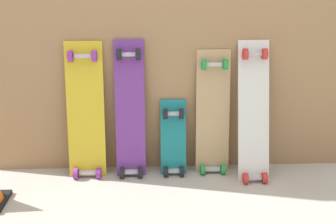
{
  "coord_description": "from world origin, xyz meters",
  "views": [
    {
      "loc": [
        -0.12,
        -2.66,
        1.28
      ],
      "look_at": [
        0.0,
        -0.07,
        0.43
      ],
      "focal_mm": 46.68,
      "sensor_mm": 36.0,
      "label": 1
    }
  ],
  "objects_px": {
    "skateboard_purple": "(130,114)",
    "skateboard_teal": "(173,142)",
    "skateboard_yellow": "(86,115)",
    "skateboard_white": "(254,116)",
    "skateboard_natural": "(213,117)"
  },
  "relations": [
    {
      "from": "skateboard_yellow",
      "to": "skateboard_teal",
      "type": "height_order",
      "value": "skateboard_yellow"
    },
    {
      "from": "skateboard_natural",
      "to": "skateboard_purple",
      "type": "bearing_deg",
      "value": -178.32
    },
    {
      "from": "skateboard_purple",
      "to": "skateboard_white",
      "type": "height_order",
      "value": "skateboard_purple"
    },
    {
      "from": "skateboard_purple",
      "to": "skateboard_teal",
      "type": "distance_m",
      "value": 0.34
    },
    {
      "from": "skateboard_purple",
      "to": "skateboard_natural",
      "type": "relative_size",
      "value": 1.07
    },
    {
      "from": "skateboard_white",
      "to": "skateboard_teal",
      "type": "bearing_deg",
      "value": 173.64
    },
    {
      "from": "skateboard_purple",
      "to": "skateboard_teal",
      "type": "relative_size",
      "value": 1.71
    },
    {
      "from": "skateboard_yellow",
      "to": "skateboard_teal",
      "type": "bearing_deg",
      "value": -0.74
    },
    {
      "from": "skateboard_purple",
      "to": "skateboard_teal",
      "type": "height_order",
      "value": "skateboard_purple"
    },
    {
      "from": "skateboard_purple",
      "to": "skateboard_white",
      "type": "relative_size",
      "value": 1.0
    },
    {
      "from": "skateboard_yellow",
      "to": "skateboard_natural",
      "type": "xyz_separation_m",
      "value": [
        0.81,
        0.01,
        -0.03
      ]
    },
    {
      "from": "skateboard_yellow",
      "to": "skateboard_purple",
      "type": "relative_size",
      "value": 0.99
    },
    {
      "from": "skateboard_yellow",
      "to": "skateboard_teal",
      "type": "xyz_separation_m",
      "value": [
        0.56,
        -0.01,
        -0.19
      ]
    },
    {
      "from": "skateboard_white",
      "to": "skateboard_purple",
      "type": "bearing_deg",
      "value": 175.57
    },
    {
      "from": "skateboard_purple",
      "to": "skateboard_natural",
      "type": "bearing_deg",
      "value": 1.68
    }
  ]
}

